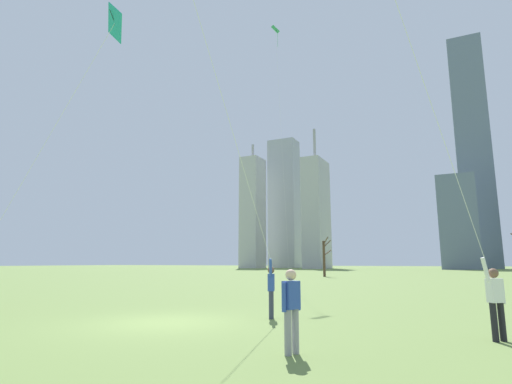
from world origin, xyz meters
TOP-DOWN VIEW (x-y plane):
  - ground_plane at (0.00, 0.00)m, footprint 400.00×400.00m
  - kite_flyer_far_back_yellow at (2.50, 0.34)m, footprint 0.70×8.36m
  - kite_flyer_foreground_left_purple at (7.49, -1.11)m, footprint 5.57×9.88m
  - bystander_far_off_by_trees at (4.86, -2.28)m, footprint 0.30×0.48m
  - distant_kite_drifting_right_green at (-5.03, 20.35)m, footprint 0.46×2.94m
  - bare_tree_rightmost at (-6.98, 39.48)m, footprint 1.60×3.65m
  - skyline_short_annex at (-28.20, 103.25)m, footprint 5.50×11.53m
  - skyline_tall_tower at (8.86, 104.82)m, footprint 9.01×8.66m
  - skyline_wide_slab at (-48.53, 102.00)m, footprint 5.87×7.53m
  - skyline_squat_block at (14.54, 118.66)m, footprint 9.11×5.45m
  - skyline_mid_tower_left at (-43.47, 115.76)m, footprint 9.41×6.78m

SIDE VIEW (x-z plane):
  - ground_plane at x=0.00m, z-range 0.00..0.00m
  - bystander_far_off_by_trees at x=4.86m, z-range 0.09..1.71m
  - bare_tree_rightmost at x=-6.98m, z-range 0.03..4.86m
  - kite_flyer_far_back_yellow at x=2.50m, z-range -2.52..9.48m
  - kite_flyer_foreground_left_purple at x=7.49m, z-range -5.25..16.14m
  - skyline_tall_tower at x=8.86m, z-range 0.00..23.82m
  - skyline_short_annex at x=-28.20m, z-range -4.87..36.97m
  - skyline_wide_slab at x=-48.53m, z-range -2.29..36.96m
  - distant_kite_drifting_right_green at x=-5.03m, z-range 8.63..31.27m
  - skyline_mid_tower_left at x=-43.47m, z-range 0.00..43.43m
  - skyline_squat_block at x=14.54m, z-range 0.00..68.34m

